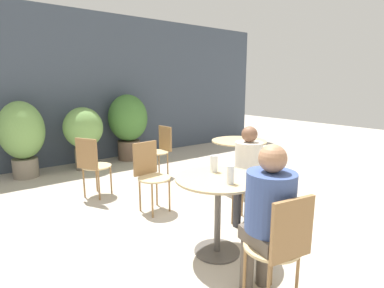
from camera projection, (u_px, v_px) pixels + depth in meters
name	position (u px, v px, depth m)	size (l,w,h in m)	color
ground_plane	(202.00, 257.00, 2.80)	(20.00, 20.00, 0.00)	#B2A899
storefront_wall	(66.00, 88.00, 5.80)	(10.00, 0.06, 3.00)	#3D4756
cafe_table_near	(218.00, 196.00, 2.77)	(0.80, 0.80, 0.75)	#514C47
cafe_table_far	(239.00, 151.00, 4.57)	(0.83, 0.83, 0.75)	#514C47
bistro_chair_0	(282.00, 242.00, 2.05)	(0.41, 0.43, 0.87)	tan
bistro_chair_1	(252.00, 177.00, 3.47)	(0.45, 0.43, 0.87)	tan
bistro_chair_2	(161.00, 147.00, 5.16)	(0.41, 0.41, 0.87)	tan
bistro_chair_3	(92.00, 162.00, 4.15)	(0.46, 0.45, 0.87)	tan
bistro_chair_4	(150.00, 170.00, 3.77)	(0.41, 0.42, 0.87)	tan
seated_person_0	(268.00, 210.00, 2.15)	(0.36, 0.39, 1.18)	brown
seated_person_1	(248.00, 167.00, 3.31)	(0.36, 0.34, 1.14)	#2D2D33
beer_glass_0	(230.00, 175.00, 2.56)	(0.06, 0.06, 0.16)	silver
beer_glass_1	(214.00, 164.00, 2.91)	(0.07, 0.07, 0.16)	silver
potted_plant_0	(22.00, 134.00, 5.05)	(0.73, 0.73, 1.31)	slate
potted_plant_1	(84.00, 132.00, 5.57)	(0.71, 0.71, 1.17)	slate
potted_plant_2	(128.00, 122.00, 6.27)	(0.81, 0.81, 1.37)	brown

